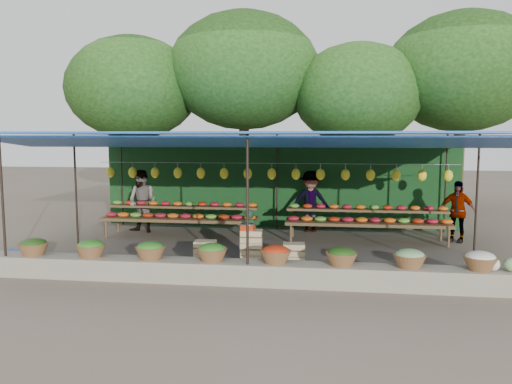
# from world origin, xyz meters

# --- Properties ---
(ground) EXTENTS (60.00, 60.00, 0.00)m
(ground) POSITION_xyz_m (0.00, 0.00, 0.00)
(ground) COLOR brown
(ground) RESTS_ON ground
(stone_curb) EXTENTS (10.60, 0.55, 0.40)m
(stone_curb) POSITION_xyz_m (0.00, -2.75, 0.20)
(stone_curb) COLOR gray
(stone_curb) RESTS_ON ground
(stall_canopy) EXTENTS (10.80, 6.60, 2.82)m
(stall_canopy) POSITION_xyz_m (0.00, 0.06, 2.68)
(stall_canopy) COLOR black
(stall_canopy) RESTS_ON ground
(produce_baskets) EXTENTS (8.98, 0.58, 0.34)m
(produce_baskets) POSITION_xyz_m (-0.10, -2.75, 0.56)
(produce_baskets) COLOR brown
(produce_baskets) RESTS_ON stone_curb
(netting_backdrop) EXTENTS (10.60, 0.06, 2.50)m
(netting_backdrop) POSITION_xyz_m (0.00, 3.15, 1.25)
(netting_backdrop) COLOR #1B4E1E
(netting_backdrop) RESTS_ON ground
(tree_row) EXTENTS (16.51, 5.50, 7.12)m
(tree_row) POSITION_xyz_m (0.50, 6.09, 4.70)
(tree_row) COLOR #3E2D16
(tree_row) RESTS_ON ground
(fruit_table_left) EXTENTS (4.21, 0.95, 0.93)m
(fruit_table_left) POSITION_xyz_m (-2.49, 1.35, 0.61)
(fruit_table_left) COLOR #48301C
(fruit_table_left) RESTS_ON ground
(fruit_table_right) EXTENTS (4.21, 0.95, 0.93)m
(fruit_table_right) POSITION_xyz_m (2.51, 1.35, 0.61)
(fruit_table_right) COLOR #48301C
(fruit_table_right) RESTS_ON ground
(crate_counter) EXTENTS (2.37, 0.37, 0.77)m
(crate_counter) POSITION_xyz_m (-0.16, -1.50, 0.31)
(crate_counter) COLOR #A27F5C
(crate_counter) RESTS_ON ground
(weighing_scale) EXTENTS (0.29, 0.29, 0.31)m
(weighing_scale) POSITION_xyz_m (-0.21, -1.50, 0.84)
(weighing_scale) COLOR red
(weighing_scale) RESTS_ON crate_counter
(vendor_seated) EXTENTS (0.49, 0.39, 1.18)m
(vendor_seated) POSITION_xyz_m (-0.24, -1.22, 0.59)
(vendor_seated) COLOR #183420
(vendor_seated) RESTS_ON ground
(customer_left) EXTENTS (1.03, 0.90, 1.79)m
(customer_left) POSITION_xyz_m (-3.73, 1.74, 0.89)
(customer_left) COLOR slate
(customer_left) RESTS_ON ground
(customer_mid) EXTENTS (1.21, 0.80, 1.75)m
(customer_mid) POSITION_xyz_m (1.01, 2.51, 0.87)
(customer_mid) COLOR slate
(customer_mid) RESTS_ON ground
(customer_right) EXTENTS (1.01, 0.77, 1.59)m
(customer_right) POSITION_xyz_m (4.81, 1.64, 0.80)
(customer_right) COLOR slate
(customer_right) RESTS_ON ground
(blue_crate_front) EXTENTS (0.51, 0.41, 0.28)m
(blue_crate_front) POSITION_xyz_m (-3.94, -2.46, 0.14)
(blue_crate_front) COLOR navy
(blue_crate_front) RESTS_ON ground
(blue_crate_back) EXTENTS (0.52, 0.40, 0.29)m
(blue_crate_back) POSITION_xyz_m (-5.23, -2.00, 0.14)
(blue_crate_back) COLOR navy
(blue_crate_back) RESTS_ON ground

